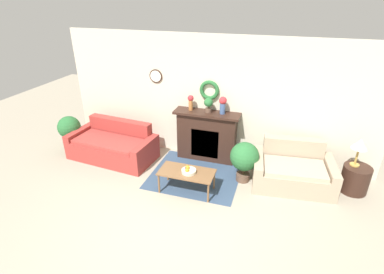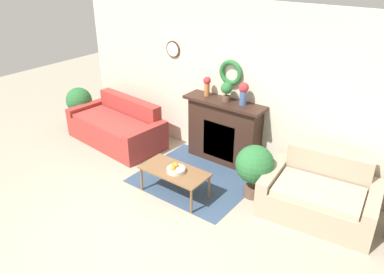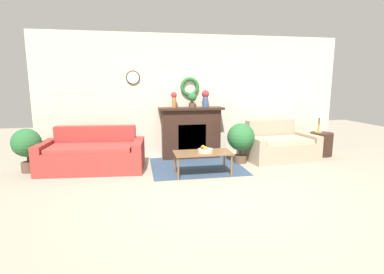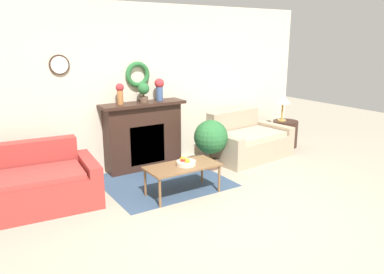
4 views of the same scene
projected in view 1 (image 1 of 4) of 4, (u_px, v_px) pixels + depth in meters
The scene contains 15 objects.
ground_plane at pixel (171, 235), 4.70m from camera, with size 16.00×16.00×0.00m, color #9E937F.
floor_rug at pixel (196, 174), 6.24m from camera, with size 1.80×1.62×0.01m.
wall_back at pixel (215, 99), 6.41m from camera, with size 6.80×0.14×2.70m.
fireplace at pixel (207, 136), 6.61m from camera, with size 1.42×0.41×1.13m.
couch_left at pixel (113, 146), 6.78m from camera, with size 1.99×1.11×0.81m.
loveseat_right at pixel (293, 171), 5.84m from camera, with size 1.61×1.15×0.83m.
coffee_table at pixel (187, 173), 5.58m from camera, with size 1.04×0.52×0.42m.
fruit_bowl at pixel (188, 170), 5.52m from camera, with size 0.27×0.27×0.12m.
side_table_by_loveseat at pixel (355, 179), 5.63m from camera, with size 0.50×0.50×0.53m.
table_lamp at pixel (360, 145), 5.38m from camera, with size 0.30×0.30×0.55m.
vase_on_mantel_left at pixel (191, 101), 6.38m from camera, with size 0.13×0.13×0.33m.
vase_on_mantel_right at pixel (223, 104), 6.18m from camera, with size 0.16×0.16×0.37m.
potted_plant_on_mantel at pixel (208, 104), 6.26m from camera, with size 0.19×0.19×0.32m.
potted_plant_floor_by_couch at pixel (69, 129), 7.05m from camera, with size 0.53×0.53×0.82m.
potted_plant_floor_by_loveseat at pixel (244, 158), 5.83m from camera, with size 0.57×0.57×0.83m.
Camera 1 is at (1.40, -3.26, 3.45)m, focal length 28.00 mm.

